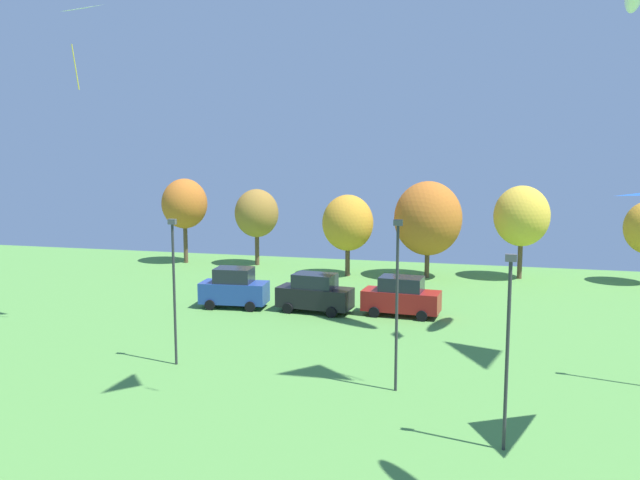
{
  "coord_description": "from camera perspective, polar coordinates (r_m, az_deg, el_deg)",
  "views": [
    {
      "loc": [
        3.39,
        1.48,
        10.0
      ],
      "look_at": [
        -0.38,
        16.22,
        7.9
      ],
      "focal_mm": 38.0,
      "sensor_mm": 36.0,
      "label": 1
    }
  ],
  "objects": [
    {
      "name": "kite_flying_4",
      "position": [
        37.91,
        -20.96,
        16.19
      ],
      "size": [
        2.67,
        2.22,
        3.21
      ],
      "color": "white"
    },
    {
      "name": "kite_flying_11",
      "position": [
        23.53,
        23.3,
        0.84
      ],
      "size": [
        2.9,
        3.52,
        0.28
      ],
      "color": "blue"
    },
    {
      "name": "parked_car_leftmost",
      "position": [
        42.77,
        -7.24,
        -4.04
      ],
      "size": [
        4.27,
        2.31,
        2.52
      ],
      "rotation": [
        0.0,
        0.0,
        0.08
      ],
      "color": "#234299",
      "rests_on": "ground"
    },
    {
      "name": "parked_car_second_from_left",
      "position": [
        41.24,
        -0.44,
        -4.51
      ],
      "size": [
        4.71,
        2.4,
        2.38
      ],
      "rotation": [
        0.0,
        0.0,
        -0.12
      ],
      "color": "black",
      "rests_on": "ground"
    },
    {
      "name": "parked_car_third_from_left",
      "position": [
        40.67,
        6.85,
        -4.75
      ],
      "size": [
        4.69,
        2.29,
        2.36
      ],
      "rotation": [
        0.0,
        0.0,
        -0.08
      ],
      "color": "maroon",
      "rests_on": "ground"
    },
    {
      "name": "light_post_0",
      "position": [
        23.1,
        15.53,
        -8.26
      ],
      "size": [
        0.36,
        0.2,
        6.6
      ],
      "color": "#2D2D33",
      "rests_on": "ground"
    },
    {
      "name": "light_post_2",
      "position": [
        27.73,
        6.5,
        -4.77
      ],
      "size": [
        0.36,
        0.2,
        7.12
      ],
      "color": "#2D2D33",
      "rests_on": "ground"
    },
    {
      "name": "light_post_3",
      "position": [
        31.64,
        -12.19,
        -3.64
      ],
      "size": [
        0.36,
        0.2,
        6.78
      ],
      "color": "#2D2D33",
      "rests_on": "ground"
    },
    {
      "name": "treeline_tree_0",
      "position": [
        59.48,
        -11.34,
        3.0
      ],
      "size": [
        3.91,
        3.91,
        7.31
      ],
      "color": "brown",
      "rests_on": "ground"
    },
    {
      "name": "treeline_tree_1",
      "position": [
        57.49,
        -5.36,
        2.25
      ],
      "size": [
        3.7,
        3.7,
        6.48
      ],
      "color": "brown",
      "rests_on": "ground"
    },
    {
      "name": "treeline_tree_2",
      "position": [
        52.41,
        2.35,
        1.44
      ],
      "size": [
        3.96,
        3.96,
        6.35
      ],
      "color": "brown",
      "rests_on": "ground"
    },
    {
      "name": "treeline_tree_3",
      "position": [
        52.19,
        9.08,
        1.81
      ],
      "size": [
        5.15,
        5.15,
        7.44
      ],
      "color": "brown",
      "rests_on": "ground"
    },
    {
      "name": "treeline_tree_4",
      "position": [
        53.39,
        16.62,
        1.94
      ],
      "size": [
        4.18,
        4.18,
        7.12
      ],
      "color": "brown",
      "rests_on": "ground"
    }
  ]
}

